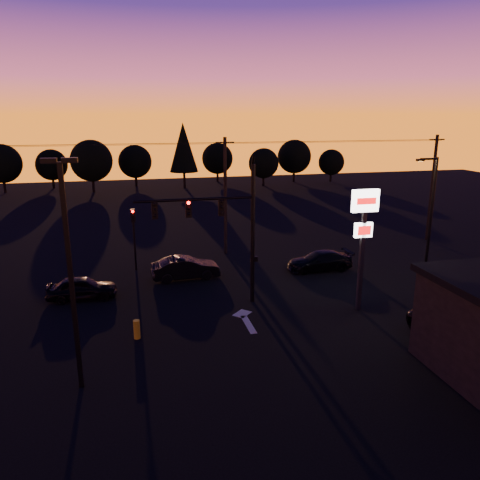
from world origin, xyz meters
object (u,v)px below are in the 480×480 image
at_px(car_mid, 186,268).
at_px(bollard, 137,329).
at_px(traffic_signal_mast, 225,221).
at_px(streetlight, 430,213).
at_px(car_right, 320,261).
at_px(suv_parked, 457,328).
at_px(pylon_sign, 364,224).
at_px(car_left, 82,288).
at_px(secondary_signal, 134,230).
at_px(parking_lot_light, 69,262).

bearing_deg(car_mid, bollard, 154.22).
bearing_deg(traffic_signal_mast, streetlight, 6.14).
height_order(car_right, suv_parked, car_right).
relative_size(pylon_sign, car_left, 1.69).
bearing_deg(car_left, car_mid, -70.36).
distance_m(secondary_signal, pylon_sign, 15.75).
distance_m(pylon_sign, suv_parked, 6.88).
xyz_separation_m(traffic_signal_mast, secondary_signal, (-4.90, 7.49, -2.07)).
bearing_deg(suv_parked, pylon_sign, 105.22).
bearing_deg(parking_lot_light, traffic_signal_mast, 43.37).
bearing_deg(suv_parked, streetlight, 48.02).
relative_size(parking_lot_light, streetlight, 1.14).
xyz_separation_m(secondary_signal, car_mid, (3.20, -2.64, -2.12)).
bearing_deg(car_right, suv_parked, 11.50).
bearing_deg(car_left, parking_lot_light, -174.33).
relative_size(car_left, car_right, 0.88).
xyz_separation_m(secondary_signal, pylon_sign, (12.00, -9.99, 2.05)).
distance_m(car_left, car_right, 15.91).
height_order(car_left, car_mid, car_mid).
bearing_deg(car_left, car_right, -82.38).
xyz_separation_m(traffic_signal_mast, pylon_sign, (7.10, -2.49, -0.02)).
bearing_deg(car_mid, car_right, -95.39).
bearing_deg(car_mid, pylon_sign, -132.82).
bearing_deg(bollard, car_right, 30.98).
xyz_separation_m(traffic_signal_mast, car_left, (-8.12, 2.74, -4.25)).
relative_size(pylon_sign, streetlight, 0.85).
bearing_deg(car_left, suv_parked, -117.07).
xyz_separation_m(bollard, car_right, (12.79, 7.68, 0.19)).
distance_m(secondary_signal, streetlight, 19.89).
distance_m(secondary_signal, car_mid, 4.66).
height_order(parking_lot_light, car_left, parking_lot_light).
distance_m(traffic_signal_mast, car_left, 9.57).
relative_size(car_mid, car_right, 0.98).
bearing_deg(car_right, car_mid, -92.03).
height_order(streetlight, suv_parked, streetlight).
relative_size(traffic_signal_mast, secondary_signal, 1.97).
relative_size(traffic_signal_mast, parking_lot_light, 0.94).
relative_size(streetlight, car_mid, 1.78).
relative_size(streetlight, bollard, 8.41).
relative_size(bollard, suv_parked, 0.20).
xyz_separation_m(secondary_signal, suv_parked, (14.86, -14.57, -2.20)).
xyz_separation_m(traffic_signal_mast, car_mid, (-1.70, 4.85, -4.20)).
bearing_deg(pylon_sign, car_right, 85.13).
relative_size(secondary_signal, car_right, 0.95).
height_order(secondary_signal, suv_parked, secondary_signal).
height_order(pylon_sign, streetlight, streetlight).
xyz_separation_m(car_left, car_mid, (6.42, 2.11, 0.06)).
bearing_deg(parking_lot_light, streetlight, 21.65).
xyz_separation_m(parking_lot_light, bollard, (2.30, 3.77, -4.79)).
height_order(traffic_signal_mast, secondary_signal, traffic_signal_mast).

